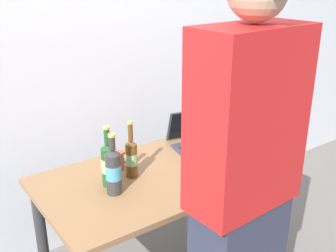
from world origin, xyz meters
TOP-DOWN VIEW (x-y plane):
  - desk at (0.00, 0.00)m, footprint 1.23×0.73m
  - laptop at (0.40, 0.15)m, footprint 0.38×0.36m
  - beer_bottle_brown at (-0.13, 0.05)m, footprint 0.06×0.06m
  - beer_bottle_green at (-0.27, 0.04)m, footprint 0.07×0.07m
  - beer_bottle_dark at (-0.28, -0.04)m, footprint 0.08×0.08m
  - person_figure at (-0.05, -0.64)m, footprint 0.44×0.29m
  - coffee_mug at (-0.15, 0.16)m, footprint 0.11×0.07m
  - back_wall at (0.00, 0.67)m, footprint 6.00×0.10m

SIDE VIEW (x-z plane):
  - desk at x=0.00m, z-range 0.24..0.94m
  - laptop at x=0.40m, z-range 0.64..0.85m
  - coffee_mug at x=-0.15m, z-range 0.70..0.80m
  - beer_bottle_brown at x=-0.13m, z-range 0.66..0.96m
  - beer_bottle_green at x=-0.27m, z-range 0.66..0.97m
  - beer_bottle_dark at x=-0.28m, z-range 0.67..0.97m
  - person_figure at x=-0.05m, z-range 0.01..1.77m
  - back_wall at x=0.00m, z-range 0.00..2.60m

